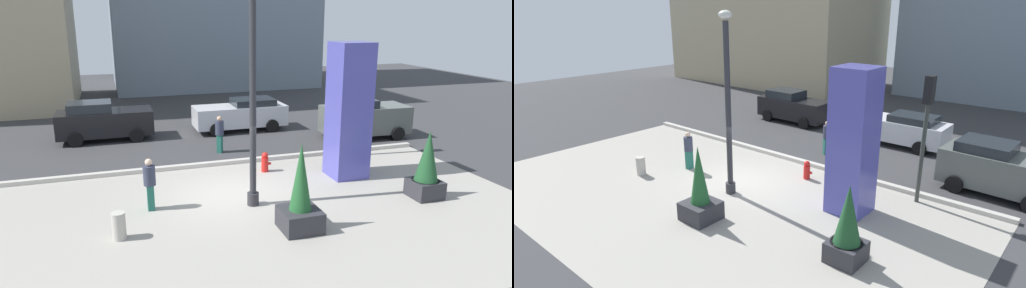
% 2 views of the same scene
% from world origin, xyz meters
% --- Properties ---
extents(ground_plane, '(60.00, 60.00, 0.00)m').
position_xyz_m(ground_plane, '(0.00, 4.00, 0.00)').
color(ground_plane, '#38383A').
extents(plaza_pavement, '(18.00, 10.00, 0.02)m').
position_xyz_m(plaza_pavement, '(0.00, -2.00, 0.00)').
color(plaza_pavement, '#9E998E').
rests_on(plaza_pavement, ground_plane).
extents(curb_strip, '(18.00, 0.24, 0.16)m').
position_xyz_m(curb_strip, '(0.00, 3.12, 0.08)').
color(curb_strip, '#B7B2A8').
rests_on(curb_strip, ground_plane).
extents(lamp_post, '(0.44, 0.44, 6.36)m').
position_xyz_m(lamp_post, '(0.45, -1.00, 3.10)').
color(lamp_post, '#2D2D33').
rests_on(lamp_post, ground_plane).
extents(art_pillar_blue, '(1.24, 1.24, 4.77)m').
position_xyz_m(art_pillar_blue, '(4.46, 0.53, 2.38)').
color(art_pillar_blue, '#4C4CAD').
rests_on(art_pillar_blue, ground_plane).
extents(potted_plant_near_right, '(1.06, 1.06, 2.46)m').
position_xyz_m(potted_plant_near_right, '(1.15, -3.02, 0.91)').
color(potted_plant_near_right, '#2D2D33').
rests_on(potted_plant_near_right, ground_plane).
extents(potted_plant_mid_plaza, '(0.93, 0.93, 2.20)m').
position_xyz_m(potted_plant_mid_plaza, '(5.86, -2.10, 0.98)').
color(potted_plant_mid_plaza, '#2D2D33').
rests_on(potted_plant_mid_plaza, ground_plane).
extents(fire_hydrant, '(0.36, 0.26, 0.75)m').
position_xyz_m(fire_hydrant, '(1.82, 1.84, 0.37)').
color(fire_hydrant, red).
rests_on(fire_hydrant, ground_plane).
extents(concrete_bollard, '(0.36, 0.36, 0.75)m').
position_xyz_m(concrete_bollard, '(-3.54, -2.08, 0.38)').
color(concrete_bollard, '#B2ADA3').
rests_on(concrete_bollard, ground_plane).
extents(traffic_light_far_side, '(0.28, 0.42, 4.38)m').
position_xyz_m(traffic_light_far_side, '(5.92, 2.63, 2.96)').
color(traffic_light_far_side, '#333833').
rests_on(traffic_light_far_side, ground_plane).
extents(car_passing_lane, '(4.08, 2.17, 1.88)m').
position_xyz_m(car_passing_lane, '(7.87, 5.12, 0.95)').
color(car_passing_lane, '#565B56').
rests_on(car_passing_lane, ground_plane).
extents(car_curb_west, '(4.27, 1.99, 1.81)m').
position_xyz_m(car_curb_west, '(-3.81, 8.44, 0.91)').
color(car_curb_west, black).
rests_on(car_curb_west, ground_plane).
extents(car_curb_east, '(4.58, 1.94, 1.59)m').
position_xyz_m(car_curb_east, '(2.79, 8.30, 0.82)').
color(car_curb_east, silver).
rests_on(car_curb_east, ground_plane).
extents(pedestrian_on_sidewalk, '(0.49, 0.49, 1.57)m').
position_xyz_m(pedestrian_on_sidewalk, '(0.82, 4.81, 0.87)').
color(pedestrian_on_sidewalk, '#236656').
rests_on(pedestrian_on_sidewalk, ground_plane).
extents(pedestrian_by_curb, '(0.36, 0.36, 1.60)m').
position_xyz_m(pedestrian_by_curb, '(-2.56, -0.41, 0.89)').
color(pedestrian_by_curb, '#236656').
rests_on(pedestrian_by_curb, ground_plane).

